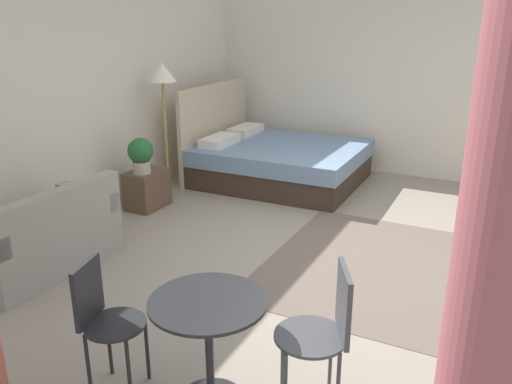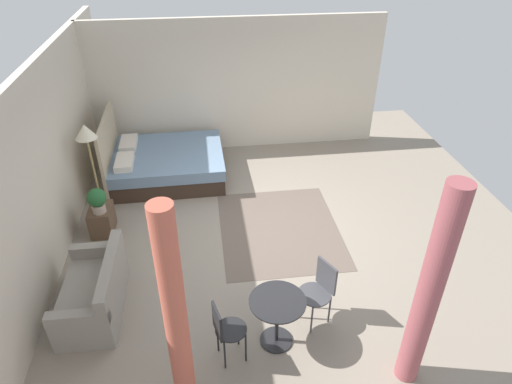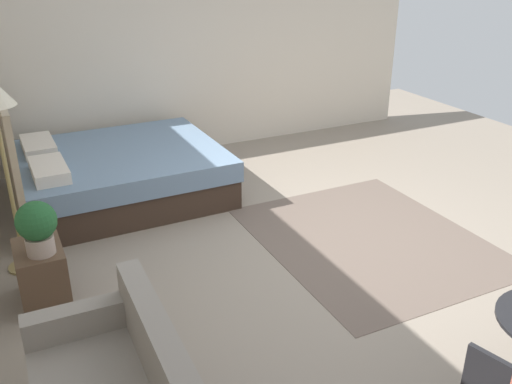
# 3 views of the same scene
# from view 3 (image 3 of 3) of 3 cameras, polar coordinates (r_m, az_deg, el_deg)

# --- Properties ---
(ground_plane) EXTENTS (9.40, 9.20, 0.02)m
(ground_plane) POSITION_cam_3_polar(r_m,az_deg,el_deg) (5.34, 7.97, -5.59)
(ground_plane) COLOR gray
(wall_right) EXTENTS (0.12, 6.20, 2.81)m
(wall_right) POSITION_cam_3_polar(r_m,az_deg,el_deg) (7.60, -5.21, 14.85)
(wall_right) COLOR beige
(wall_right) RESTS_ON ground
(area_rug) EXTENTS (2.35, 1.98, 0.01)m
(area_rug) POSITION_cam_3_polar(r_m,az_deg,el_deg) (5.52, 11.48, -4.67)
(area_rug) COLOR #66564C
(area_rug) RESTS_ON ground
(bed) EXTENTS (1.88, 2.22, 1.32)m
(bed) POSITION_cam_3_polar(r_m,az_deg,el_deg) (6.34, -14.42, 1.95)
(bed) COLOR #38281E
(bed) RESTS_ON ground
(nightstand) EXTENTS (0.51, 0.36, 0.47)m
(nightstand) POSITION_cam_3_polar(r_m,az_deg,el_deg) (4.75, -21.06, -7.81)
(nightstand) COLOR brown
(nightstand) RESTS_ON ground
(potted_plant) EXTENTS (0.30, 0.30, 0.43)m
(potted_plant) POSITION_cam_3_polar(r_m,az_deg,el_deg) (4.44, -21.50, -3.22)
(potted_plant) COLOR tan
(potted_plant) RESTS_ON nightstand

